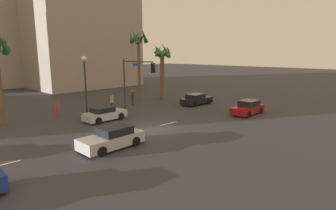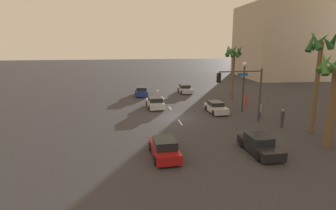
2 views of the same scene
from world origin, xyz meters
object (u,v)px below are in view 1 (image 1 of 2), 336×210
at_px(car_2, 248,108).
at_px(car_4, 112,138).
at_px(traffic_signal, 134,76).
at_px(pedestrian_2, 133,97).
at_px(pedestrian_0, 112,101).
at_px(car_0, 104,114).
at_px(palm_tree_0, 162,60).
at_px(car_5, 196,99).
at_px(streetlamp, 85,74).
at_px(building_1, 76,16).
at_px(palm_tree_1, 138,47).
at_px(pedestrian_1, 57,107).

relative_size(car_2, car_4, 0.98).
xyz_separation_m(traffic_signal, pedestrian_2, (2.01, 3.15, -2.85)).
distance_m(traffic_signal, pedestrian_0, 4.02).
xyz_separation_m(car_0, palm_tree_0, (12.12, 5.08, 4.73)).
xyz_separation_m(car_2, traffic_signal, (-7.44, 9.27, 3.16)).
relative_size(car_5, streetlamp, 0.74).
xyz_separation_m(pedestrian_2, building_1, (5.19, 24.43, 12.24)).
relative_size(streetlamp, pedestrian_0, 3.30).
height_order(traffic_signal, streetlamp, streetlamp).
relative_size(car_5, building_1, 0.17).
bearing_deg(car_2, streetlamp, 137.21).
distance_m(car_4, traffic_signal, 12.00).
height_order(palm_tree_1, building_1, building_1).
distance_m(pedestrian_2, palm_tree_0, 7.06).
bearing_deg(car_0, pedestrian_2, 34.33).
height_order(car_0, palm_tree_0, palm_tree_0).
relative_size(streetlamp, palm_tree_1, 0.64).
bearing_deg(pedestrian_1, traffic_signal, -26.13).
distance_m(pedestrian_0, palm_tree_1, 8.52).
xyz_separation_m(car_2, pedestrian_0, (-8.79, 11.75, 0.29)).
xyz_separation_m(traffic_signal, palm_tree_0, (7.52, 3.72, 1.53)).
bearing_deg(traffic_signal, car_2, -51.26).
xyz_separation_m(traffic_signal, building_1, (7.20, 27.58, 9.39)).
height_order(pedestrian_2, building_1, building_1).
distance_m(car_2, streetlamp, 16.86).
height_order(traffic_signal, palm_tree_0, palm_tree_0).
bearing_deg(traffic_signal, car_4, -134.77).
distance_m(car_2, building_1, 38.94).
relative_size(car_2, pedestrian_1, 2.42).
xyz_separation_m(palm_tree_1, building_1, (2.99, 22.85, 6.21)).
bearing_deg(pedestrian_2, palm_tree_0, 5.83).
xyz_separation_m(streetlamp, pedestrian_0, (3.31, 0.55, -3.23)).
bearing_deg(pedestrian_1, car_5, -20.52).
xyz_separation_m(car_5, pedestrian_0, (-9.15, 4.58, 0.33)).
height_order(car_5, pedestrian_2, pedestrian_2).
distance_m(car_0, car_2, 14.41).
xyz_separation_m(car_5, palm_tree_1, (-3.59, 6.83, 6.38)).
distance_m(pedestrian_0, pedestrian_1, 5.79).
bearing_deg(palm_tree_0, pedestrian_1, -178.99).
bearing_deg(car_4, pedestrian_0, 57.52).
xyz_separation_m(streetlamp, building_1, (11.86, 25.66, 9.03)).
distance_m(streetlamp, pedestrian_1, 4.32).
bearing_deg(pedestrian_1, palm_tree_1, 6.45).
distance_m(streetlamp, pedestrian_0, 4.66).
bearing_deg(car_4, car_2, -3.86).
bearing_deg(palm_tree_1, palm_tree_0, -17.08).
distance_m(car_5, palm_tree_1, 10.01).
bearing_deg(car_2, pedestrian_0, 126.79).
bearing_deg(traffic_signal, building_1, 75.36).
bearing_deg(palm_tree_1, streetlamp, -162.44).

